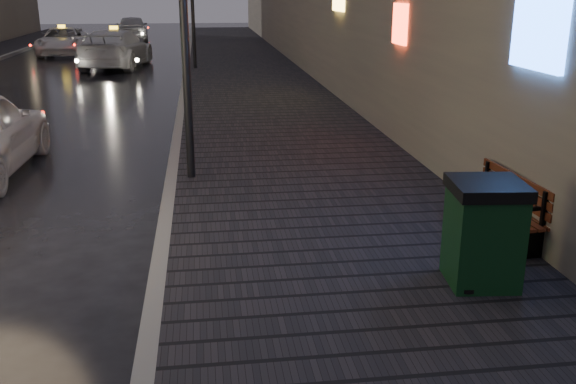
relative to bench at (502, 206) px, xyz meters
name	(u,v)px	position (x,y,z in m)	size (l,w,h in m)	color
sidewalk	(247,72)	(-2.02, 18.41, -0.50)	(4.60, 58.00, 0.15)	black
curb	(186,73)	(-4.42, 18.41, -0.50)	(0.20, 58.00, 0.15)	slate
bench	(502,206)	(0.00, 0.00, 0.00)	(0.69, 1.71, 0.86)	black
trash_bin	(484,232)	(-0.83, -1.26, 0.17)	(0.84, 0.84, 1.17)	black
taxi_mid	(115,49)	(-7.42, 21.14, 0.23)	(2.26, 5.56, 1.61)	silver
taxi_far	(63,41)	(-10.75, 27.20, 0.10)	(2.26, 4.90, 1.36)	silver
car_far	(132,28)	(-8.11, 35.84, 0.22)	(1.90, 4.72, 1.61)	#9B9CA3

